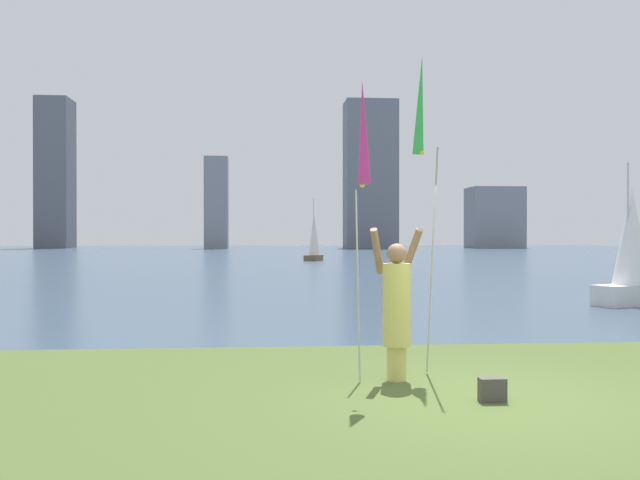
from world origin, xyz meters
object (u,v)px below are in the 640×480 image
(person, at_px, (397,305))
(sailboat_0, at_px, (314,240))
(kite_flag_left, at_px, (363,138))
(bag, at_px, (492,390))
(kite_flag_right, at_px, (421,112))
(sailboat_2, at_px, (631,251))

(person, xyz_separation_m, sailboat_0, (1.91, 41.59, 0.57))
(kite_flag_left, distance_m, bag, 3.31)
(person, relative_size, kite_flag_left, 0.52)
(person, distance_m, kite_flag_right, 2.77)
(kite_flag_left, distance_m, sailboat_2, 12.62)
(sailboat_0, bearing_deg, person, -92.63)
(kite_flag_right, relative_size, sailboat_2, 1.15)
(kite_flag_left, xyz_separation_m, kite_flag_right, (0.97, 1.13, 0.54))
(kite_flag_left, bearing_deg, sailboat_0, 86.73)
(kite_flag_left, distance_m, sailboat_0, 42.06)
(kite_flag_left, height_order, sailboat_2, sailboat_2)
(sailboat_0, bearing_deg, sailboat_2, -79.40)
(kite_flag_left, xyz_separation_m, sailboat_0, (2.39, 41.96, -1.51))
(person, xyz_separation_m, kite_flag_right, (0.49, 0.76, 2.62))
(sailboat_2, bearing_deg, bag, -125.82)
(kite_flag_right, bearing_deg, kite_flag_left, -130.69)
(sailboat_2, bearing_deg, kite_flag_right, -133.31)
(person, height_order, bag, person)
(bag, xyz_separation_m, sailboat_2, (7.20, 9.97, 1.32))
(kite_flag_right, height_order, bag, kite_flag_right)
(kite_flag_left, relative_size, sailboat_0, 0.81)
(bag, relative_size, sailboat_0, 0.06)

